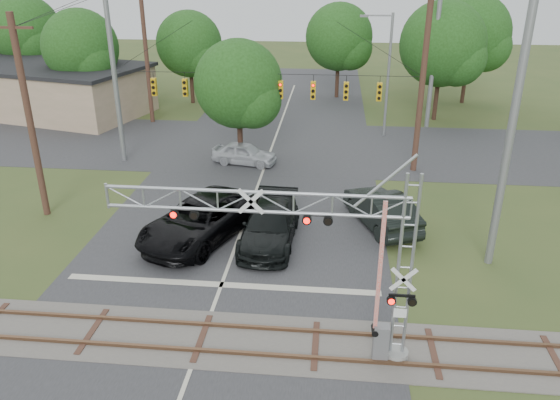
# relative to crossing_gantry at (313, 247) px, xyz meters

# --- Properties ---
(ground) EXTENTS (160.00, 160.00, 0.00)m
(ground) POSITION_rel_crossing_gantry_xyz_m (-3.83, -1.64, -4.09)
(ground) COLOR #384922
(ground) RESTS_ON ground
(road_main) EXTENTS (14.00, 90.00, 0.02)m
(road_main) POSITION_rel_crossing_gantry_xyz_m (-3.83, 8.36, -4.08)
(road_main) COLOR #2D2D30
(road_main) RESTS_ON ground
(road_cross) EXTENTS (90.00, 12.00, 0.02)m
(road_cross) POSITION_rel_crossing_gantry_xyz_m (-3.83, 22.36, -4.08)
(road_cross) COLOR #2D2D30
(road_cross) RESTS_ON ground
(railroad_track) EXTENTS (90.00, 3.20, 0.17)m
(railroad_track) POSITION_rel_crossing_gantry_xyz_m (-3.83, 0.36, -4.06)
(railroad_track) COLOR #4F4B45
(railroad_track) RESTS_ON ground
(crossing_gantry) EXTENTS (9.81, 0.85, 6.62)m
(crossing_gantry) POSITION_rel_crossing_gantry_xyz_m (0.00, 0.00, 0.00)
(crossing_gantry) COLOR gray
(crossing_gantry) RESTS_ON ground
(traffic_signal_span) EXTENTS (19.34, 0.36, 11.50)m
(traffic_signal_span) POSITION_rel_crossing_gantry_xyz_m (-2.98, 18.36, 1.48)
(traffic_signal_span) COLOR gray
(traffic_signal_span) RESTS_ON ground
(pickup_black) EXTENTS (5.61, 7.69, 1.94)m
(pickup_black) POSITION_rel_crossing_gantry_xyz_m (-5.63, 7.88, -3.12)
(pickup_black) COLOR black
(pickup_black) RESTS_ON ground
(car_dark) EXTENTS (2.63, 5.99, 1.71)m
(car_dark) POSITION_rel_crossing_gantry_xyz_m (-2.29, 7.84, -3.23)
(car_dark) COLOR black
(car_dark) RESTS_ON ground
(sedan_silver) EXTENTS (4.45, 2.47, 1.43)m
(sedan_silver) POSITION_rel_crossing_gantry_xyz_m (-5.22, 18.47, -3.37)
(sedan_silver) COLOR #B9BCC2
(sedan_silver) RESTS_ON ground
(suv_dark) EXTENTS (3.82, 5.82, 1.81)m
(suv_dark) POSITION_rel_crossing_gantry_xyz_m (3.03, 10.15, -3.18)
(suv_dark) COLOR black
(suv_dark) RESTS_ON ground
(commercial_building) EXTENTS (19.50, 13.21, 4.16)m
(commercial_building) POSITION_rel_crossing_gantry_xyz_m (-24.74, 29.99, -2.00)
(commercial_building) COLOR gray
(commercial_building) RESTS_ON ground
(streetlight) EXTENTS (2.38, 0.25, 8.94)m
(streetlight) POSITION_rel_crossing_gantry_xyz_m (4.14, 25.72, 0.91)
(streetlight) COLOR gray
(streetlight) RESTS_ON ground
(utility_poles) EXTENTS (24.72, 28.68, 13.10)m
(utility_poles) POSITION_rel_crossing_gantry_xyz_m (-0.51, 21.58, 1.84)
(utility_poles) COLOR #42281E
(utility_poles) RESTS_ON ground
(treeline) EXTENTS (55.41, 26.82, 9.76)m
(treeline) POSITION_rel_crossing_gantry_xyz_m (-3.93, 32.10, 1.69)
(treeline) COLOR #321F17
(treeline) RESTS_ON ground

